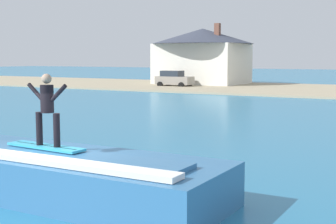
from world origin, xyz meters
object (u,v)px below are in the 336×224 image
wave_crest (56,173)px  surfboard (46,147)px  car_near_shore (174,79)px  house_with_chimney (202,53)px  surfer (47,106)px

wave_crest → surfboard: 0.70m
surfboard → car_near_shore: (-17.98, 39.33, -0.24)m
wave_crest → house_with_chimney: house_with_chimney is taller
wave_crest → surfer: bearing=-165.2°
house_with_chimney → surfer: bearing=-68.9°
wave_crest → house_with_chimney: bearing=111.3°
car_near_shore → wave_crest: bearing=-65.1°
surfboard → car_near_shore: 43.24m
surfer → car_near_shore: surfer is taller
wave_crest → surfer: size_ratio=4.91×
car_near_shore → surfer: bearing=-65.3°
wave_crest → car_near_shore: car_near_shore is taller
surfboard → house_with_chimney: bearing=110.9°
surfer → car_near_shore: size_ratio=0.42×
surfboard → surfer: (0.11, -0.02, 1.01)m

